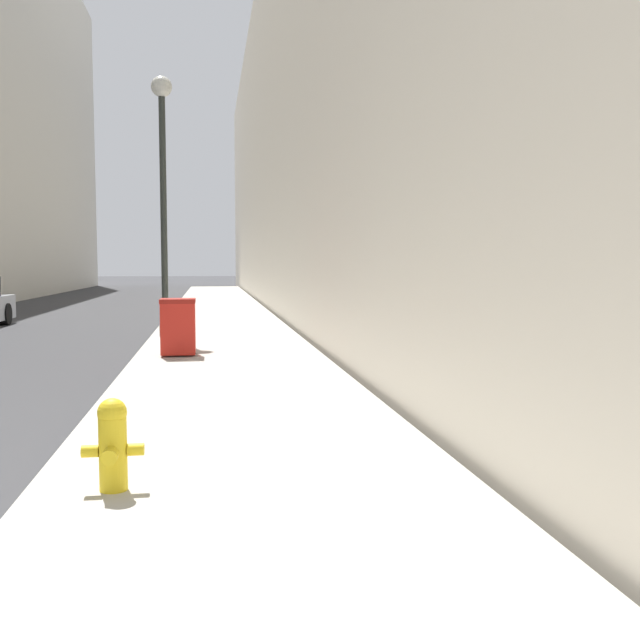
# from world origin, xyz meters

# --- Properties ---
(sidewalk_right) EXTENTS (3.40, 60.00, 0.14)m
(sidewalk_right) POSITION_xyz_m (5.07, 18.00, 0.07)
(sidewalk_right) COLOR #ADA89E
(sidewalk_right) RESTS_ON ground
(building_right_stone) EXTENTS (12.00, 60.00, 14.01)m
(building_right_stone) POSITION_xyz_m (12.87, 26.00, 7.01)
(building_right_stone) COLOR beige
(building_right_stone) RESTS_ON ground
(fire_hydrant) EXTENTS (0.44, 0.33, 0.68)m
(fire_hydrant) POSITION_xyz_m (4.02, 0.85, 0.50)
(fire_hydrant) COLOR yellow
(fire_hydrant) RESTS_ON sidewalk_right
(trash_bin) EXTENTS (0.63, 0.60, 1.03)m
(trash_bin) POSITION_xyz_m (4.15, 8.62, 0.67)
(trash_bin) COLOR red
(trash_bin) RESTS_ON sidewalk_right
(lamppost) EXTENTS (0.47, 0.47, 5.82)m
(lamppost) POSITION_xyz_m (3.71, 12.12, 3.87)
(lamppost) COLOR #2D332D
(lamppost) RESTS_ON sidewalk_right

